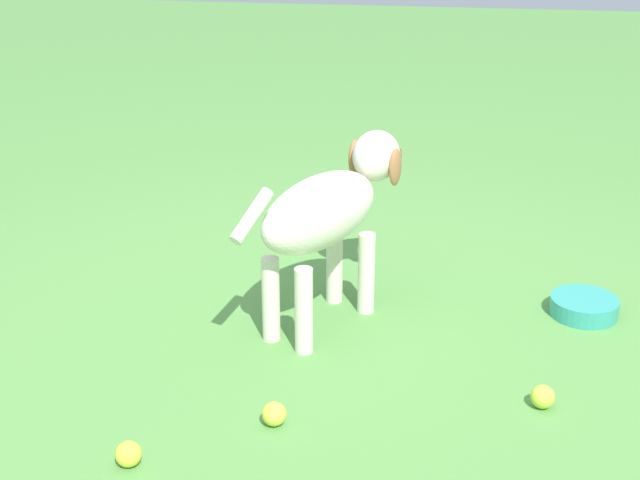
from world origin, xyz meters
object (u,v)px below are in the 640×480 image
object	(u,v)px
tennis_ball_2	(543,397)
tennis_ball_3	(285,242)
tennis_ball_0	(274,414)
tennis_ball_1	(128,454)
water_bowl	(584,306)
dog	(330,210)

from	to	relation	value
tennis_ball_2	tennis_ball_3	xyz separation A→B (m)	(0.89, -0.96, 0.00)
tennis_ball_0	tennis_ball_2	world-z (taller)	same
tennis_ball_0	tennis_ball_3	world-z (taller)	same
tennis_ball_1	tennis_ball_3	size ratio (longest dim) A/B	1.00
tennis_ball_0	tennis_ball_3	bearing A→B (deg)	-80.80
tennis_ball_2	water_bowl	bearing A→B (deg)	-106.63
tennis_ball_2	tennis_ball_3	size ratio (longest dim) A/B	1.00
water_bowl	tennis_ball_3	bearing A→B (deg)	-19.69
tennis_ball_3	tennis_ball_1	bearing A→B (deg)	84.45
tennis_ball_3	water_bowl	size ratio (longest dim) A/B	0.30
tennis_ball_3	dog	bearing A→B (deg)	114.66
tennis_ball_3	tennis_ball_2	bearing A→B (deg)	132.92
tennis_ball_0	tennis_ball_1	bearing A→B (deg)	35.18
tennis_ball_2	tennis_ball_0	bearing A→B (deg)	15.11
dog	tennis_ball_3	size ratio (longest dim) A/B	11.60
tennis_ball_1	tennis_ball_0	bearing A→B (deg)	-144.82
tennis_ball_0	tennis_ball_1	distance (m)	0.39
tennis_ball_1	tennis_ball_2	distance (m)	1.11
dog	tennis_ball_2	world-z (taller)	dog
dog	water_bowl	size ratio (longest dim) A/B	3.48
dog	tennis_ball_1	xyz separation A→B (m)	(0.38, 0.84, -0.35)
tennis_ball_2	water_bowl	distance (m)	0.60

